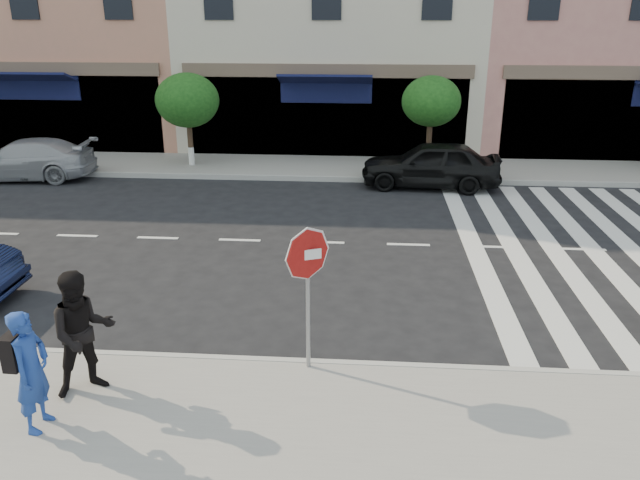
{
  "coord_description": "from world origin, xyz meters",
  "views": [
    {
      "loc": [
        0.96,
        -9.73,
        5.22
      ],
      "look_at": [
        0.19,
        0.44,
        1.4
      ],
      "focal_mm": 35.0,
      "sensor_mm": 36.0,
      "label": 1
    }
  ],
  "objects": [
    {
      "name": "car_far_left",
      "position": [
        -9.98,
        9.1,
        0.64
      ],
      "size": [
        4.5,
        2.11,
        1.27
      ],
      "primitive_type": "imported",
      "rotation": [
        0.0,
        0.0,
        -1.49
      ],
      "color": "#9E9FA4",
      "rests_on": "ground"
    },
    {
      "name": "street_tree_wb",
      "position": [
        -5.0,
        10.8,
        2.31
      ],
      "size": [
        2.1,
        2.1,
        3.06
      ],
      "color": "#473323",
      "rests_on": "sidewalk_far"
    },
    {
      "name": "walker",
      "position": [
        -2.83,
        -2.49,
        1.05
      ],
      "size": [
        1.11,
        1.06,
        1.8
      ],
      "primitive_type": "imported",
      "rotation": [
        0.0,
        0.0,
        0.6
      ],
      "color": "black",
      "rests_on": "sidewalk_near"
    },
    {
      "name": "stop_sign",
      "position": [
        0.18,
        -1.67,
        1.78
      ],
      "size": [
        0.73,
        0.33,
        2.22
      ],
      "rotation": [
        0.0,
        0.0,
        0.39
      ],
      "color": "gray",
      "rests_on": "sidewalk_near"
    },
    {
      "name": "photographer",
      "position": [
        -3.13,
        -3.33,
        0.97
      ],
      "size": [
        0.41,
        0.61,
        1.64
      ],
      "primitive_type": "imported",
      "rotation": [
        0.0,
        0.0,
        1.54
      ],
      "color": "navy",
      "rests_on": "sidewalk_near"
    },
    {
      "name": "car_far_mid",
      "position": [
        2.93,
        9.1,
        0.71
      ],
      "size": [
        4.3,
        1.99,
        1.43
      ],
      "primitive_type": "imported",
      "rotation": [
        0.0,
        0.0,
        -1.65
      ],
      "color": "black",
      "rests_on": "ground"
    },
    {
      "name": "sidewalk_near",
      "position": [
        0.0,
        -3.75,
        0.07
      ],
      "size": [
        60.0,
        4.5,
        0.15
      ],
      "primitive_type": "cube",
      "color": "gray",
      "rests_on": "ground"
    },
    {
      "name": "ground",
      "position": [
        0.0,
        0.0,
        0.0
      ],
      "size": [
        120.0,
        120.0,
        0.0
      ],
      "primitive_type": "plane",
      "color": "black",
      "rests_on": "ground"
    },
    {
      "name": "sidewalk_far",
      "position": [
        0.0,
        11.0,
        0.07
      ],
      "size": [
        60.0,
        3.0,
        0.15
      ],
      "primitive_type": "cube",
      "color": "gray",
      "rests_on": "ground"
    },
    {
      "name": "street_tree_c",
      "position": [
        3.0,
        10.8,
        2.36
      ],
      "size": [
        1.9,
        1.9,
        3.04
      ],
      "color": "#473323",
      "rests_on": "sidewalk_far"
    }
  ]
}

